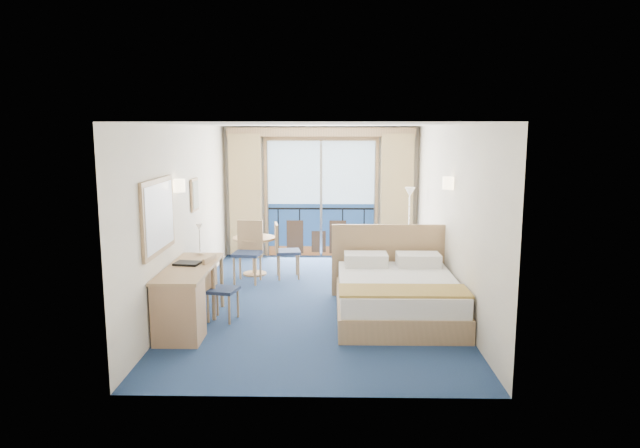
{
  "coord_description": "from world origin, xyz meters",
  "views": [
    {
      "loc": [
        0.21,
        -8.56,
        2.63
      ],
      "look_at": [
        0.04,
        0.2,
        1.17
      ],
      "focal_mm": 32.0,
      "sensor_mm": 36.0,
      "label": 1
    }
  ],
  "objects_px": {
    "bed": "(396,294)",
    "desk_chair": "(217,284)",
    "nightstand": "(425,273)",
    "floor_lamp": "(410,207)",
    "table_chair_a": "(283,247)",
    "desk": "(181,303)",
    "armchair": "(410,257)",
    "round_table": "(254,246)",
    "table_chair_b": "(248,248)"
  },
  "relations": [
    {
      "from": "round_table",
      "to": "desk_chair",
      "type": "bearing_deg",
      "value": -94.05
    },
    {
      "from": "nightstand",
      "to": "floor_lamp",
      "type": "distance_m",
      "value": 1.79
    },
    {
      "from": "floor_lamp",
      "to": "table_chair_a",
      "type": "distance_m",
      "value": 2.56
    },
    {
      "from": "floor_lamp",
      "to": "desk_chair",
      "type": "relative_size",
      "value": 1.73
    },
    {
      "from": "table_chair_b",
      "to": "table_chair_a",
      "type": "bearing_deg",
      "value": 28.49
    },
    {
      "from": "bed",
      "to": "desk",
      "type": "relative_size",
      "value": 1.25
    },
    {
      "from": "bed",
      "to": "armchair",
      "type": "relative_size",
      "value": 3.01
    },
    {
      "from": "round_table",
      "to": "table_chair_a",
      "type": "distance_m",
      "value": 0.6
    },
    {
      "from": "bed",
      "to": "table_chair_b",
      "type": "bearing_deg",
      "value": 141.88
    },
    {
      "from": "armchair",
      "to": "desk",
      "type": "xyz_separation_m",
      "value": [
        -3.34,
        -3.24,
        0.12
      ]
    },
    {
      "from": "bed",
      "to": "nightstand",
      "type": "bearing_deg",
      "value": 65.18
    },
    {
      "from": "desk",
      "to": "nightstand",
      "type": "bearing_deg",
      "value": 33.15
    },
    {
      "from": "nightstand",
      "to": "desk",
      "type": "distance_m",
      "value": 4.13
    },
    {
      "from": "round_table",
      "to": "desk",
      "type": "bearing_deg",
      "value": -98.76
    },
    {
      "from": "table_chair_b",
      "to": "nightstand",
      "type": "bearing_deg",
      "value": -2.52
    },
    {
      "from": "floor_lamp",
      "to": "table_chair_b",
      "type": "distance_m",
      "value": 3.16
    },
    {
      "from": "desk_chair",
      "to": "nightstand",
      "type": "bearing_deg",
      "value": -51.01
    },
    {
      "from": "desk_chair",
      "to": "table_chair_a",
      "type": "height_order",
      "value": "table_chair_a"
    },
    {
      "from": "bed",
      "to": "desk_chair",
      "type": "xyz_separation_m",
      "value": [
        -2.51,
        -0.2,
        0.18
      ]
    },
    {
      "from": "desk",
      "to": "bed",
      "type": "bearing_deg",
      "value": 17.75
    },
    {
      "from": "bed",
      "to": "round_table",
      "type": "height_order",
      "value": "bed"
    },
    {
      "from": "round_table",
      "to": "armchair",
      "type": "bearing_deg",
      "value": 0.3
    },
    {
      "from": "desk_chair",
      "to": "table_chair_a",
      "type": "relative_size",
      "value": 0.91
    },
    {
      "from": "armchair",
      "to": "desk_chair",
      "type": "distance_m",
      "value": 3.95
    },
    {
      "from": "desk",
      "to": "table_chair_a",
      "type": "height_order",
      "value": "table_chair_a"
    },
    {
      "from": "desk",
      "to": "round_table",
      "type": "distance_m",
      "value": 3.27
    },
    {
      "from": "armchair",
      "to": "bed",
      "type": "bearing_deg",
      "value": 39.45
    },
    {
      "from": "bed",
      "to": "table_chair_b",
      "type": "xyz_separation_m",
      "value": [
        -2.37,
        1.86,
        0.28
      ]
    },
    {
      "from": "bed",
      "to": "table_chair_a",
      "type": "relative_size",
      "value": 2.2
    },
    {
      "from": "armchair",
      "to": "desk_chair",
      "type": "bearing_deg",
      "value": 1.79
    },
    {
      "from": "armchair",
      "to": "desk",
      "type": "distance_m",
      "value": 4.66
    },
    {
      "from": "table_chair_a",
      "to": "table_chair_b",
      "type": "bearing_deg",
      "value": 102.33
    },
    {
      "from": "nightstand",
      "to": "round_table",
      "type": "xyz_separation_m",
      "value": [
        -2.96,
        0.97,
        0.25
      ]
    },
    {
      "from": "bed",
      "to": "desk_chair",
      "type": "relative_size",
      "value": 2.43
    },
    {
      "from": "desk",
      "to": "desk_chair",
      "type": "xyz_separation_m",
      "value": [
        0.32,
        0.71,
        0.05
      ]
    },
    {
      "from": "table_chair_a",
      "to": "armchair",
      "type": "bearing_deg",
      "value": -92.82
    },
    {
      "from": "bed",
      "to": "floor_lamp",
      "type": "distance_m",
      "value": 3.08
    },
    {
      "from": "bed",
      "to": "nightstand",
      "type": "xyz_separation_m",
      "value": [
        0.62,
        1.35,
        -0.04
      ]
    },
    {
      "from": "armchair",
      "to": "table_chair_a",
      "type": "xyz_separation_m",
      "value": [
        -2.3,
        -0.25,
        0.23
      ]
    },
    {
      "from": "nightstand",
      "to": "round_table",
      "type": "relative_size",
      "value": 0.73
    },
    {
      "from": "desk",
      "to": "desk_chair",
      "type": "bearing_deg",
      "value": 65.69
    },
    {
      "from": "nightstand",
      "to": "round_table",
      "type": "bearing_deg",
      "value": 161.78
    },
    {
      "from": "round_table",
      "to": "floor_lamp",
      "type": "bearing_deg",
      "value": 11.32
    },
    {
      "from": "desk_chair",
      "to": "table_chair_a",
      "type": "distance_m",
      "value": 2.4
    },
    {
      "from": "armchair",
      "to": "floor_lamp",
      "type": "bearing_deg",
      "value": -132.92
    },
    {
      "from": "table_chair_a",
      "to": "floor_lamp",
      "type": "bearing_deg",
      "value": -79.88
    },
    {
      "from": "desk_chair",
      "to": "desk",
      "type": "bearing_deg",
      "value": 168.38
    },
    {
      "from": "nightstand",
      "to": "table_chair_a",
      "type": "xyz_separation_m",
      "value": [
        -2.41,
        0.74,
        0.28
      ]
    },
    {
      "from": "bed",
      "to": "desk",
      "type": "bearing_deg",
      "value": -162.25
    },
    {
      "from": "armchair",
      "to": "table_chair_b",
      "type": "xyz_separation_m",
      "value": [
        -2.88,
        -0.48,
        0.27
      ]
    }
  ]
}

